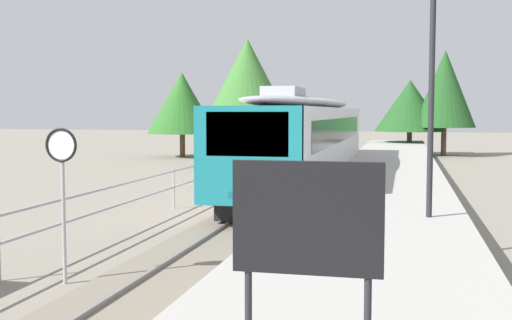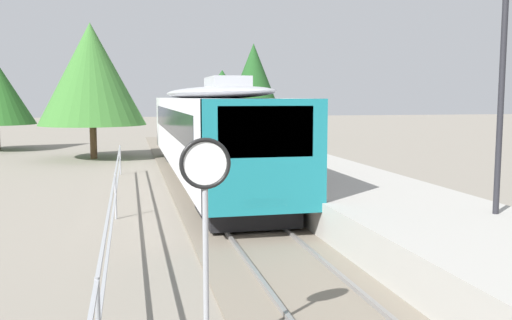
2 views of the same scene
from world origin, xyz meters
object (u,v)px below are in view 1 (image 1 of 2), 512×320
platform_lamp_mid_platform (433,36)px  platform_notice_board (307,226)px  commuter_train (306,135)px  speed_limit_sign (62,166)px

platform_lamp_mid_platform → platform_notice_board: (-1.25, -8.66, -2.44)m
commuter_train → platform_notice_board: 20.56m
speed_limit_sign → platform_lamp_mid_platform: bearing=28.3°
commuter_train → speed_limit_sign: commuter_train is taller
commuter_train → platform_notice_board: size_ratio=10.99×
platform_notice_board → speed_limit_sign: 7.33m
platform_lamp_mid_platform → platform_notice_board: platform_lamp_mid_platform is taller
commuter_train → platform_notice_board: bearing=-81.3°
commuter_train → platform_lamp_mid_platform: 12.71m
platform_notice_board → speed_limit_sign: (-5.17, 5.20, -0.06)m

